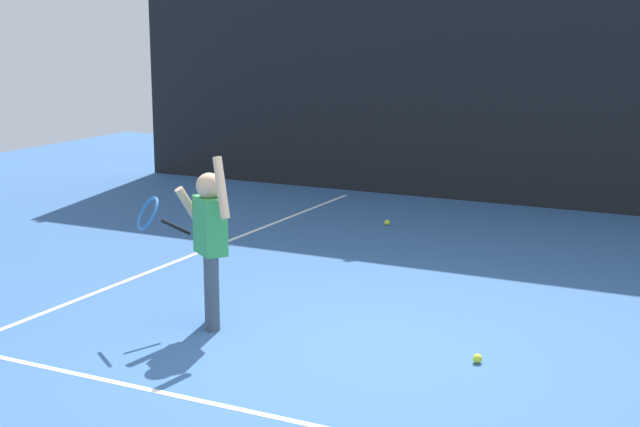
{
  "coord_description": "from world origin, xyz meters",
  "views": [
    {
      "loc": [
        2.51,
        -5.63,
        2.32
      ],
      "look_at": [
        -0.65,
        0.64,
        0.85
      ],
      "focal_mm": 51.77,
      "sensor_mm": 36.0,
      "label": 1
    }
  ],
  "objects": [
    {
      "name": "back_fence_windscreen",
      "position": [
        0.0,
        5.9,
        1.98
      ],
      "size": [
        12.33,
        0.08,
        3.97
      ],
      "primitive_type": "cube",
      "color": "black",
      "rests_on": "ground"
    },
    {
      "name": "ground_plane",
      "position": [
        0.0,
        0.0,
        0.0
      ],
      "size": [
        20.0,
        20.0,
        0.0
      ],
      "primitive_type": "plane",
      "color": "#335B93"
    },
    {
      "name": "fence_post_1",
      "position": [
        -2.01,
        5.96,
        2.06
      ],
      "size": [
        0.09,
        0.09,
        4.12
      ],
      "primitive_type": "cylinder",
      "color": "slate",
      "rests_on": "ground"
    },
    {
      "name": "tennis_ball_3",
      "position": [
        0.77,
        0.24,
        0.03
      ],
      "size": [
        0.07,
        0.07,
        0.07
      ],
      "primitive_type": "sphere",
      "color": "#CCE033",
      "rests_on": "ground"
    },
    {
      "name": "court_line_sideline",
      "position": [
        -2.71,
        1.0,
        0.0
      ],
      "size": [
        0.05,
        9.0,
        0.0
      ],
      "primitive_type": "cube",
      "color": "white",
      "rests_on": "ground"
    },
    {
      "name": "court_line_baseline",
      "position": [
        0.0,
        -1.16,
        0.0
      ],
      "size": [
        9.0,
        0.05,
        0.0
      ],
      "primitive_type": "cube",
      "color": "white",
      "rests_on": "ground"
    },
    {
      "name": "tennis_ball_1",
      "position": [
        -1.48,
        4.02,
        0.03
      ],
      "size": [
        0.07,
        0.07,
        0.07
      ],
      "primitive_type": "sphere",
      "color": "#CCE033",
      "rests_on": "ground"
    },
    {
      "name": "fence_post_0",
      "position": [
        -6.02,
        5.96,
        2.06
      ],
      "size": [
        0.09,
        0.09,
        4.12
      ],
      "primitive_type": "cylinder",
      "color": "slate",
      "rests_on": "ground"
    },
    {
      "name": "tennis_player",
      "position": [
        -1.32,
        0.07,
        0.73
      ],
      "size": [
        0.89,
        0.52,
        1.35
      ],
      "rotation": [
        0.0,
        0.0,
        -0.62
      ],
      "color": "#3F4C59",
      "rests_on": "ground"
    }
  ]
}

